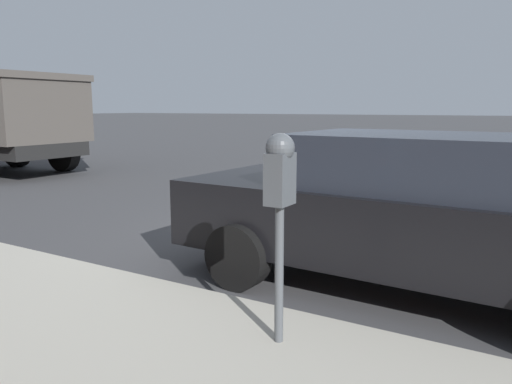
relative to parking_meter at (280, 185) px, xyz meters
name	(u,v)px	position (x,y,z in m)	size (l,w,h in m)	color
ground_plane	(315,247)	(2.73, 0.96, -1.23)	(220.00, 220.00, 0.00)	#424244
parking_meter	(280,185)	(0.00, 0.00, 0.00)	(0.21, 0.19, 1.42)	#4C5156
car_black	(417,209)	(1.85, -0.46, -0.44)	(2.10, 4.52, 1.49)	black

